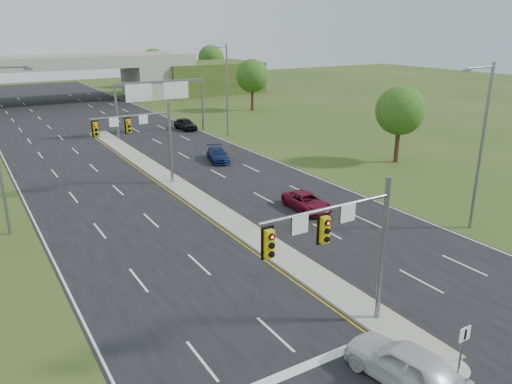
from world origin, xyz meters
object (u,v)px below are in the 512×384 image
Objects in this scene: sign_gantry at (160,93)px; car_white at (405,364)px; car_far_b at (218,155)px; car_far_c at (185,124)px; overpass at (52,83)px; signal_mast_near at (346,238)px; signal_mast_far at (144,133)px; keep_right_sign at (463,342)px; car_far_a at (307,202)px.

car_white is (-8.89, -48.63, -4.38)m from sign_gantry.
car_far_c is at bearing 93.93° from car_far_b.
car_far_c is (10.45, -33.85, -2.79)m from overpass.
car_white is at bearing -89.04° from signal_mast_near.
signal_mast_far is at bearing -92.35° from overpass.
keep_right_sign is 0.50× the size of car_far_c.
sign_gantry is 2.36× the size of car_white.
car_far_b is at bearing -89.62° from sign_gantry.
car_far_a is 1.04× the size of car_far_c.
overpass reaches higher than car_far_a.
sign_gantry is 0.14× the size of overpass.
keep_right_sign is at bearing -104.40° from car_far_c.
car_far_a is at bearing -76.37° from car_far_b.
signal_mast_near is 48.10m from car_far_c.
overpass is at bearing 104.42° from car_far_c.
sign_gantry reaches higher than car_white.
signal_mast_near is at bearing -90.00° from signal_mast_far.
car_far_b is (0.79, 16.08, 0.02)m from car_far_a.
signal_mast_far is 0.09× the size of overpass.
sign_gantry is at bearing 106.80° from car_far_b.
car_white reaches higher than car_far_b.
signal_mast_far is at bearing 129.55° from car_far_a.
sign_gantry is 2.58× the size of car_far_b.
overpass reaches higher than signal_mast_near.
car_far_a is (6.00, -66.50, -2.90)m from overpass.
overpass reaches higher than keep_right_sign.
keep_right_sign is at bearing -84.83° from car_far_b.
car_far_b is (9.05, 29.66, -4.05)m from signal_mast_near.
overpass is at bearing 100.79° from sign_gantry.
car_far_b is at bearing 78.75° from keep_right_sign.
signal_mast_near is 0.09× the size of overpass.
signal_mast_near is 80.11m from overpass.
keep_right_sign is 50.04m from sign_gantry.
car_far_a is (6.00, 18.03, -0.86)m from keep_right_sign.
keep_right_sign is 0.49× the size of car_far_b.
signal_mast_far reaches higher than sign_gantry.
car_white is at bearing -91.51° from overpass.
keep_right_sign is 0.03× the size of overpass.
sign_gantry is at bearing -79.21° from overpass.
overpass is 17.59× the size of car_far_a.
sign_gantry is 5.98m from car_far_c.
overpass is (2.26, 80.07, -1.17)m from signal_mast_near.
car_far_c is at bearing -72.84° from overpass.
keep_right_sign is (2.26, -29.45, -3.21)m from signal_mast_far.
signal_mast_near is 31.27m from car_far_b.
car_white is at bearing 159.67° from keep_right_sign.
keep_right_sign is 2.44m from car_white.
overpass is at bearing 88.38° from signal_mast_near.
car_white is 51.44m from car_far_c.
keep_right_sign is at bearing -85.61° from signal_mast_far.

